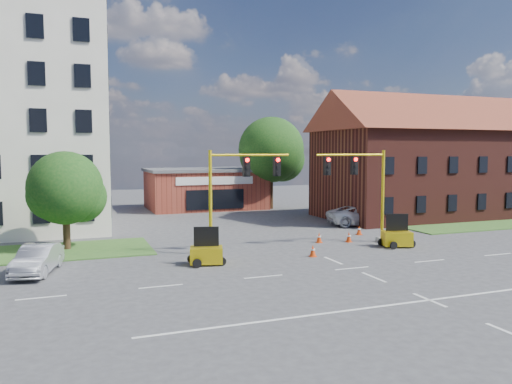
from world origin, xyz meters
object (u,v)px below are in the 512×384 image
signal_mast_east (362,185)px  trailer_west (206,253)px  trailer_east (397,237)px  pickup_white (363,215)px  signal_mast_west (237,188)px

signal_mast_east → trailer_west: 12.01m
trailer_east → pickup_white: trailer_east is taller
trailer_east → trailer_west: bearing=-158.2°
trailer_east → pickup_white: (3.25, 8.98, 0.18)m
signal_mast_west → signal_mast_east: same height
pickup_white → signal_mast_east: bearing=154.8°
pickup_white → signal_mast_west: bearing=126.3°
pickup_white → trailer_west: bearing=129.3°
trailer_west → pickup_white: size_ratio=0.33×
signal_mast_east → trailer_west: (-11.28, -2.46, -3.30)m
signal_mast_east → trailer_east: 4.05m
trailer_east → pickup_white: 9.56m
trailer_west → pickup_white: trailer_west is taller
signal_mast_east → trailer_east: bearing=-51.7°
signal_mast_east → signal_mast_west: bearing=180.0°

